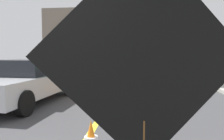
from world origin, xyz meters
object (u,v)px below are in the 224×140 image
(box_truck, at_px, (168,51))
(traffic_cone_mid_lane, at_px, (110,99))
(highway_guide_sign, at_px, (181,32))
(pickup_car, at_px, (24,81))
(roadwork_sign, at_px, (144,63))
(arrow_board_trailer, at_px, (106,85))

(box_truck, distance_m, traffic_cone_mid_lane, 8.25)
(box_truck, distance_m, highway_guide_sign, 5.05)
(pickup_car, bearing_deg, roadwork_sign, -53.75)
(roadwork_sign, height_order, box_truck, box_truck)
(highway_guide_sign, bearing_deg, traffic_cone_mid_lane, -110.00)
(box_truck, relative_size, highway_guide_sign, 1.60)
(traffic_cone_mid_lane, bearing_deg, pickup_car, 168.56)
(roadwork_sign, relative_size, arrow_board_trailer, 0.86)
(arrow_board_trailer, height_order, box_truck, box_truck)
(highway_guide_sign, xyz_separation_m, traffic_cone_mid_lane, (-4.41, -12.12, -3.13))
(roadwork_sign, relative_size, box_truck, 0.29)
(pickup_car, distance_m, traffic_cone_mid_lane, 2.95)
(roadwork_sign, bearing_deg, traffic_cone_mid_lane, 100.12)
(highway_guide_sign, bearing_deg, box_truck, -110.87)
(roadwork_sign, height_order, arrow_board_trailer, arrow_board_trailer)
(pickup_car, bearing_deg, traffic_cone_mid_lane, -11.44)
(pickup_car, xyz_separation_m, highway_guide_sign, (7.28, 11.54, 2.73))
(box_truck, bearing_deg, arrow_board_trailer, -116.24)
(arrow_board_trailer, bearing_deg, box_truck, 63.76)
(arrow_board_trailer, bearing_deg, pickup_car, -159.87)
(roadwork_sign, bearing_deg, pickup_car, 126.25)
(arrow_board_trailer, relative_size, highway_guide_sign, 0.54)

